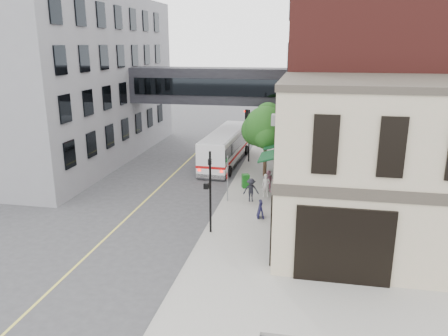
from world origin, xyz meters
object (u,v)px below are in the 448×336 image
at_px(pedestrian_a, 266,186).
at_px(pedestrian_b, 269,181).
at_px(bus, 226,146).
at_px(newspaper_box, 246,181).
at_px(pedestrian_c, 251,190).
at_px(sandwich_board, 260,209).

relative_size(pedestrian_a, pedestrian_b, 1.02).
relative_size(bus, newspaper_box, 10.71).
relative_size(bus, pedestrian_a, 6.71).
distance_m(pedestrian_a, newspaper_box, 2.32).
distance_m(bus, pedestrian_b, 8.55).
height_order(pedestrian_a, pedestrian_c, pedestrian_a).
bearing_deg(pedestrian_c, pedestrian_a, 39.25).
bearing_deg(pedestrian_c, pedestrian_b, 52.35).
height_order(bus, pedestrian_c, bus).
height_order(pedestrian_b, newspaper_box, pedestrian_b).
bearing_deg(newspaper_box, sandwich_board, -95.50).
relative_size(bus, sandwich_board, 10.24).
xyz_separation_m(bus, newspaper_box, (2.69, -6.63, -0.93)).
height_order(newspaper_box, sandwich_board, sandwich_board).
relative_size(pedestrian_b, sandwich_board, 1.50).
bearing_deg(pedestrian_a, newspaper_box, 120.56).
height_order(bus, sandwich_board, bus).
bearing_deg(newspaper_box, pedestrian_c, -97.53).
xyz_separation_m(bus, pedestrian_c, (3.43, -9.37, -0.64)).
bearing_deg(newspaper_box, pedestrian_b, -44.14).
bearing_deg(sandwich_board, pedestrian_b, 77.06).
bearing_deg(pedestrian_c, bus, 97.59).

